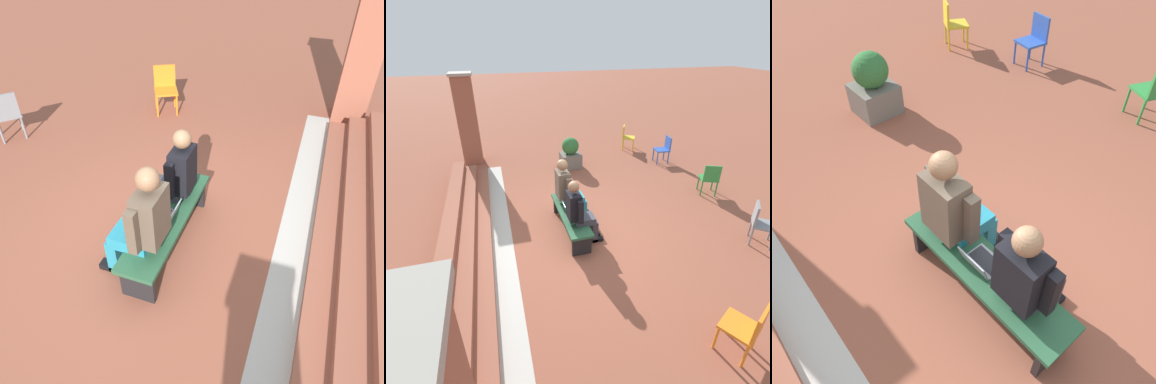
% 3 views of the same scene
% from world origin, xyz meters
% --- Properties ---
extents(ground_plane, '(60.00, 60.00, 0.00)m').
position_xyz_m(ground_plane, '(0.00, 0.00, 0.00)').
color(ground_plane, brown).
extents(concrete_strip, '(7.94, 0.40, 0.01)m').
position_xyz_m(concrete_strip, '(0.02, 1.47, 0.00)').
color(concrete_strip, '#B7B2A8').
rests_on(concrete_strip, ground).
extents(brick_steps, '(7.14, 0.90, 0.45)m').
position_xyz_m(brick_steps, '(0.02, 2.22, 0.18)').
color(brick_steps, '#93513D').
rests_on(brick_steps, ground).
extents(brick_pillar_left_of_steps, '(0.64, 0.64, 2.74)m').
position_xyz_m(brick_pillar_left_of_steps, '(-4.13, 1.96, 1.38)').
color(brick_pillar_left_of_steps, '#93513D').
rests_on(brick_pillar_left_of_steps, ground).
extents(bench, '(1.80, 0.44, 0.45)m').
position_xyz_m(bench, '(0.02, 0.05, 0.35)').
color(bench, '#285638').
rests_on(bench, ground).
extents(person_student, '(0.55, 0.69, 1.35)m').
position_xyz_m(person_student, '(-0.39, -0.02, 0.72)').
color(person_student, '#383842').
rests_on(person_student, ground).
extents(person_adult, '(0.60, 0.76, 1.44)m').
position_xyz_m(person_adult, '(0.48, -0.02, 0.76)').
color(person_adult, teal).
rests_on(person_adult, ground).
extents(laptop, '(0.32, 0.29, 0.21)m').
position_xyz_m(laptop, '(0.05, 0.06, 0.50)').
color(laptop, '#9EA0A5').
rests_on(laptop, bench).
extents(plastic_chair_near_bench_right, '(0.59, 0.59, 0.84)m').
position_xyz_m(plastic_chair_near_bench_right, '(-1.38, -3.40, 0.48)').
color(plastic_chair_near_bench_right, gray).
rests_on(plastic_chair_near_bench_right, ground).
extents(plastic_chair_by_pillar, '(0.57, 0.57, 0.84)m').
position_xyz_m(plastic_chair_by_pillar, '(-3.26, -1.35, 0.48)').
color(plastic_chair_by_pillar, orange).
rests_on(plastic_chair_by_pillar, ground).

